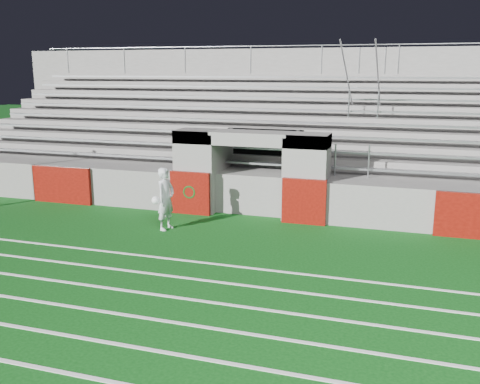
% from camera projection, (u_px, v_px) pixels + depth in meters
% --- Properties ---
extents(ground, '(90.00, 90.00, 0.00)m').
position_uv_depth(ground, '(211.00, 249.00, 13.57)').
color(ground, '#0B4310').
rests_on(ground, ground).
extents(field_markings, '(28.00, 8.09, 0.01)m').
position_uv_depth(field_markings, '(105.00, 342.00, 8.93)').
color(field_markings, white).
rests_on(field_markings, ground).
extents(stadium_structure, '(26.00, 8.48, 5.42)m').
position_uv_depth(stadium_structure, '(284.00, 148.00, 20.63)').
color(stadium_structure, slate).
rests_on(stadium_structure, ground).
extents(goalkeeper_with_ball, '(0.63, 0.72, 1.78)m').
position_uv_depth(goalkeeper_with_ball, '(166.00, 199.00, 15.04)').
color(goalkeeper_with_ball, silver).
rests_on(goalkeeper_with_ball, ground).
extents(hose_coil, '(0.53, 0.14, 0.53)m').
position_uv_depth(hose_coil, '(190.00, 191.00, 16.67)').
color(hose_coil, '#0C3C0E').
rests_on(hose_coil, ground).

